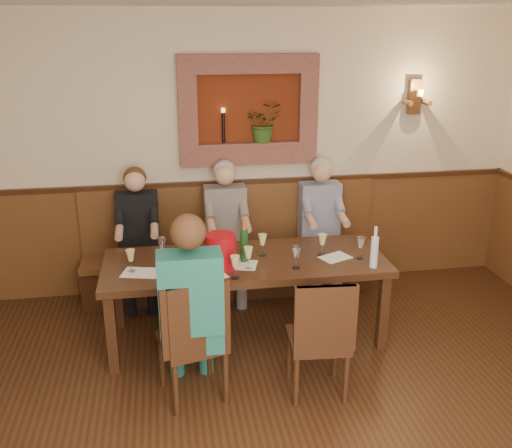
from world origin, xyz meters
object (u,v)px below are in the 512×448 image
(bench, at_px, (232,262))
(person_chair_front, at_px, (191,323))
(spittoon_bucket, at_px, (221,251))
(water_bottle, at_px, (374,251))
(chair_near_left, at_px, (194,362))
(chair_near_right, at_px, (318,359))
(dining_table, at_px, (245,268))
(person_bench_right, at_px, (321,238))
(wine_bottle_green_b, at_px, (186,238))
(person_bench_mid, at_px, (227,243))
(wine_bottle_green_a, at_px, (244,245))
(person_bench_left, at_px, (140,250))

(bench, xyz_separation_m, person_chair_front, (-0.51, -1.72, 0.29))
(spittoon_bucket, xyz_separation_m, water_bottle, (1.24, -0.20, -0.00))
(chair_near_left, relative_size, chair_near_right, 1.03)
(dining_table, xyz_separation_m, spittoon_bucket, (-0.22, -0.12, 0.22))
(person_bench_right, height_order, spittoon_bucket, person_bench_right)
(person_chair_front, bearing_deg, wine_bottle_green_b, 88.88)
(chair_near_left, bearing_deg, person_bench_mid, 60.61)
(chair_near_left, xyz_separation_m, water_bottle, (1.53, 0.45, 0.60))
(wine_bottle_green_b, bearing_deg, person_bench_right, 25.09)
(dining_table, distance_m, person_bench_right, 1.24)
(bench, relative_size, person_chair_front, 2.03)
(dining_table, relative_size, chair_near_left, 2.40)
(chair_near_left, xyz_separation_m, spittoon_bucket, (0.28, 0.65, 0.60))
(person_bench_right, distance_m, wine_bottle_green_a, 1.31)
(person_bench_left, distance_m, water_bottle, 2.29)
(bench, distance_m, person_bench_left, 0.96)
(dining_table, relative_size, water_bottle, 6.80)
(person_bench_left, bearing_deg, wine_bottle_green_a, -43.80)
(chair_near_right, relative_size, wine_bottle_green_a, 2.59)
(person_bench_mid, bearing_deg, water_bottle, -46.79)
(dining_table, relative_size, person_bench_right, 1.72)
(wine_bottle_green_b, bearing_deg, chair_near_right, -49.63)
(chair_near_left, height_order, chair_near_right, chair_near_left)
(person_bench_left, bearing_deg, water_bottle, -30.81)
(person_bench_left, xyz_separation_m, person_bench_mid, (0.86, -0.00, 0.02))
(dining_table, height_order, spittoon_bucket, spittoon_bucket)
(person_bench_mid, bearing_deg, chair_near_right, -74.33)
(bench, xyz_separation_m, person_bench_mid, (-0.07, -0.11, 0.25))
(bench, bearing_deg, wine_bottle_green_a, -90.81)
(chair_near_left, bearing_deg, dining_table, 42.78)
(spittoon_bucket, bearing_deg, chair_near_right, -49.86)
(chair_near_right, distance_m, water_bottle, 1.02)
(person_bench_left, distance_m, person_bench_mid, 0.86)
(person_bench_right, xyz_separation_m, wine_bottle_green_b, (-1.39, -0.65, 0.33))
(spittoon_bucket, distance_m, water_bottle, 1.26)
(water_bottle, bearing_deg, spittoon_bucket, 170.94)
(bench, height_order, wine_bottle_green_a, wine_bottle_green_a)
(person_bench_right, xyz_separation_m, spittoon_bucket, (-1.12, -0.96, 0.32))
(person_bench_right, bearing_deg, wine_bottle_green_a, -136.40)
(wine_bottle_green_b, bearing_deg, water_bottle, -18.58)
(person_bench_left, xyz_separation_m, spittoon_bucket, (0.70, -0.96, 0.33))
(person_bench_mid, relative_size, person_bench_right, 1.01)
(person_bench_left, relative_size, spittoon_bucket, 4.81)
(person_bench_left, bearing_deg, dining_table, -42.27)
(dining_table, relative_size, person_bench_mid, 1.71)
(dining_table, distance_m, person_bench_left, 1.25)
(dining_table, distance_m, wine_bottle_green_a, 0.23)
(dining_table, height_order, bench, bench)
(spittoon_bucket, relative_size, wine_bottle_green_b, 0.75)
(person_bench_right, xyz_separation_m, person_chair_front, (-1.41, -1.61, 0.04))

